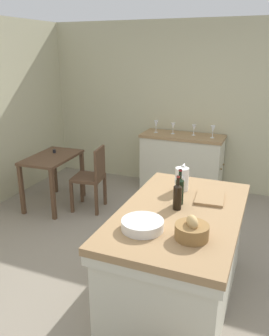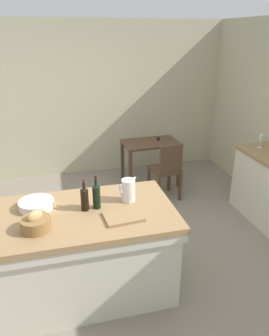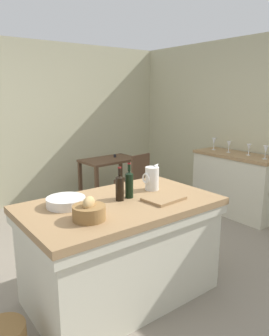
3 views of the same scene
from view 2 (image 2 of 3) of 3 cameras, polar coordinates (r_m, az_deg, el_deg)
ground_plane at (r=3.86m, az=-4.87°, el=-15.33°), size 6.76×6.76×0.00m
wall_back at (r=5.73m, az=-9.83°, el=11.65°), size 5.32×0.12×2.60m
island_table at (r=3.20m, az=-8.45°, el=-14.00°), size 1.65×0.98×0.88m
writing_desk at (r=5.29m, az=2.86°, el=3.39°), size 0.93×0.60×0.79m
wooden_chair at (r=4.84m, az=5.71°, el=-0.19°), size 0.45×0.45×0.91m
pitcher at (r=3.07m, az=-1.12°, el=-3.91°), size 0.17×0.13×0.26m
wash_bowl at (r=3.12m, az=-16.99°, el=-6.18°), size 0.32×0.32×0.07m
bread_basket at (r=2.78m, az=-17.09°, el=-9.29°), size 0.24×0.24×0.18m
cutting_board at (r=2.85m, az=-1.97°, el=-8.57°), size 0.35×0.27×0.02m
wine_bottle_dark at (r=2.96m, az=-6.76°, el=-4.85°), size 0.07×0.07×0.31m
wine_bottle_amber at (r=2.95m, az=-8.83°, el=-5.29°), size 0.07×0.07×0.30m
wine_glass_right at (r=4.72m, az=21.48°, el=4.85°), size 0.07×0.07×0.19m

